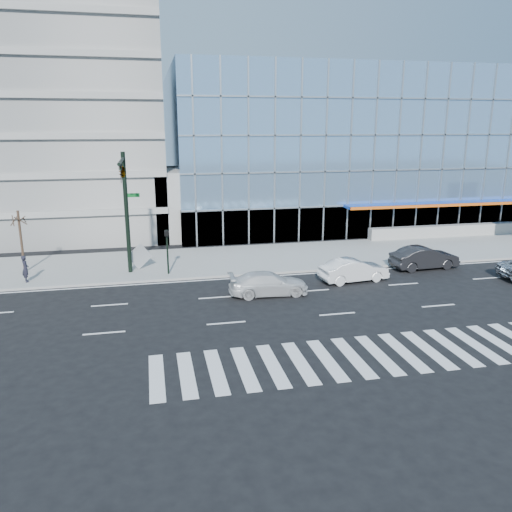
{
  "coord_description": "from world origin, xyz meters",
  "views": [
    {
      "loc": [
        -9.53,
        -27.51,
        9.75
      ],
      "look_at": [
        -2.93,
        3.0,
        1.58
      ],
      "focal_mm": 35.0,
      "sensor_mm": 36.0,
      "label": 1
    }
  ],
  "objects_px": {
    "ped_signal_post": "(167,245)",
    "traffic_signal": "(124,185)",
    "street_tree_near": "(19,219)",
    "pedestrian": "(25,269)",
    "white_sedan": "(354,270)",
    "dark_sedan": "(424,258)",
    "tilted_panel": "(140,256)",
    "white_suv": "(269,284)"
  },
  "relations": [
    {
      "from": "street_tree_near",
      "to": "white_suv",
      "type": "relative_size",
      "value": 0.9
    },
    {
      "from": "white_suv",
      "to": "pedestrian",
      "type": "bearing_deg",
      "value": 71.63
    },
    {
      "from": "dark_sedan",
      "to": "tilted_panel",
      "type": "height_order",
      "value": "tilted_panel"
    },
    {
      "from": "street_tree_near",
      "to": "white_sedan",
      "type": "distance_m",
      "value": 22.26
    },
    {
      "from": "traffic_signal",
      "to": "pedestrian",
      "type": "xyz_separation_m",
      "value": [
        -6.39,
        0.56,
        -5.16
      ]
    },
    {
      "from": "white_suv",
      "to": "tilted_panel",
      "type": "height_order",
      "value": "tilted_panel"
    },
    {
      "from": "ped_signal_post",
      "to": "white_sedan",
      "type": "bearing_deg",
      "value": -17.36
    },
    {
      "from": "white_sedan",
      "to": "tilted_panel",
      "type": "xyz_separation_m",
      "value": [
        -13.51,
        5.26,
        0.33
      ]
    },
    {
      "from": "white_sedan",
      "to": "street_tree_near",
      "type": "bearing_deg",
      "value": 66.93
    },
    {
      "from": "traffic_signal",
      "to": "ped_signal_post",
      "type": "height_order",
      "value": "traffic_signal"
    },
    {
      "from": "pedestrian",
      "to": "ped_signal_post",
      "type": "bearing_deg",
      "value": -113.24
    },
    {
      "from": "ped_signal_post",
      "to": "pedestrian",
      "type": "height_order",
      "value": "ped_signal_post"
    },
    {
      "from": "dark_sedan",
      "to": "street_tree_near",
      "type": "bearing_deg",
      "value": 76.84
    },
    {
      "from": "pedestrian",
      "to": "white_sedan",
      "type": "bearing_deg",
      "value": -122.59
    },
    {
      "from": "street_tree_near",
      "to": "white_sedan",
      "type": "relative_size",
      "value": 0.95
    },
    {
      "from": "traffic_signal",
      "to": "white_sedan",
      "type": "xyz_separation_m",
      "value": [
        14.15,
        -3.27,
        -5.43
      ]
    },
    {
      "from": "white_sedan",
      "to": "tilted_panel",
      "type": "distance_m",
      "value": 14.5
    },
    {
      "from": "traffic_signal",
      "to": "dark_sedan",
      "type": "bearing_deg",
      "value": -4.45
    },
    {
      "from": "ped_signal_post",
      "to": "street_tree_near",
      "type": "distance_m",
      "value": 9.97
    },
    {
      "from": "white_suv",
      "to": "pedestrian",
      "type": "xyz_separation_m",
      "value": [
        -14.54,
        5.25,
        0.32
      ]
    },
    {
      "from": "traffic_signal",
      "to": "white_suv",
      "type": "height_order",
      "value": "traffic_signal"
    },
    {
      "from": "traffic_signal",
      "to": "street_tree_near",
      "type": "xyz_separation_m",
      "value": [
        -7.0,
        2.93,
        -2.39
      ]
    },
    {
      "from": "street_tree_near",
      "to": "pedestrian",
      "type": "height_order",
      "value": "street_tree_near"
    },
    {
      "from": "dark_sedan",
      "to": "tilted_panel",
      "type": "relative_size",
      "value": 3.67
    },
    {
      "from": "street_tree_near",
      "to": "white_suv",
      "type": "bearing_deg",
      "value": -26.7
    },
    {
      "from": "white_suv",
      "to": "white_sedan",
      "type": "relative_size",
      "value": 1.06
    },
    {
      "from": "dark_sedan",
      "to": "pedestrian",
      "type": "xyz_separation_m",
      "value": [
        -26.54,
        2.13,
        0.22
      ]
    },
    {
      "from": "traffic_signal",
      "to": "pedestrian",
      "type": "relative_size",
      "value": 4.67
    },
    {
      "from": "white_sedan",
      "to": "tilted_panel",
      "type": "height_order",
      "value": "tilted_panel"
    },
    {
      "from": "pedestrian",
      "to": "tilted_panel",
      "type": "relative_size",
      "value": 1.32
    },
    {
      "from": "pedestrian",
      "to": "traffic_signal",
      "type": "bearing_deg",
      "value": -117.05
    },
    {
      "from": "ped_signal_post",
      "to": "traffic_signal",
      "type": "bearing_deg",
      "value": -171.48
    },
    {
      "from": "ped_signal_post",
      "to": "white_sedan",
      "type": "distance_m",
      "value": 12.29
    },
    {
      "from": "ped_signal_post",
      "to": "street_tree_near",
      "type": "bearing_deg",
      "value": 164.94
    },
    {
      "from": "white_sedan",
      "to": "dark_sedan",
      "type": "xyz_separation_m",
      "value": [
        6.0,
        1.7,
        0.05
      ]
    },
    {
      "from": "dark_sedan",
      "to": "pedestrian",
      "type": "height_order",
      "value": "pedestrian"
    },
    {
      "from": "dark_sedan",
      "to": "pedestrian",
      "type": "relative_size",
      "value": 2.78
    },
    {
      "from": "white_sedan",
      "to": "dark_sedan",
      "type": "height_order",
      "value": "dark_sedan"
    },
    {
      "from": "white_suv",
      "to": "white_sedan",
      "type": "height_order",
      "value": "white_sedan"
    },
    {
      "from": "ped_signal_post",
      "to": "white_sedan",
      "type": "relative_size",
      "value": 0.67
    },
    {
      "from": "pedestrian",
      "to": "white_suv",
      "type": "bearing_deg",
      "value": -131.89
    },
    {
      "from": "traffic_signal",
      "to": "white_suv",
      "type": "relative_size",
      "value": 1.69
    }
  ]
}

